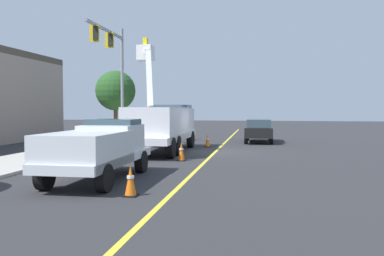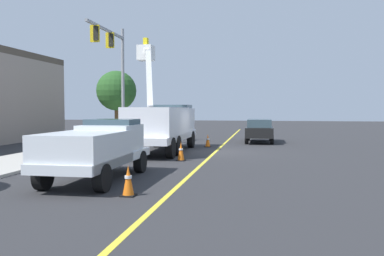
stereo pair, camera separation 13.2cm
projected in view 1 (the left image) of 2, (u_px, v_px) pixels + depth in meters
ground at (215, 152)px, 22.58m from camera, size 120.00×120.00×0.00m
sidewalk_far_side at (78, 149)px, 23.96m from camera, size 60.07×5.07×0.12m
lane_centre_stripe at (215, 152)px, 22.58m from camera, size 49.99×1.39×0.01m
utility_bucket_truck at (163, 124)px, 22.70m from camera, size 8.26×3.31×6.72m
service_pickup_truck at (98, 148)px, 13.60m from camera, size 5.65×2.30×2.06m
passing_minivan at (259, 129)px, 29.18m from camera, size 4.85×2.05×1.69m
traffic_cone_leading at (131, 181)px, 11.19m from camera, size 0.40×0.40×0.87m
traffic_cone_mid_front at (181, 152)px, 18.79m from camera, size 0.40×0.40×0.88m
traffic_cone_mid_rear at (207, 141)px, 25.62m from camera, size 0.40×0.40×0.82m
traffic_signal_mast at (114, 62)px, 26.82m from camera, size 6.09×0.62×8.11m
street_tree_right at (116, 91)px, 32.08m from camera, size 3.20×3.20×5.50m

